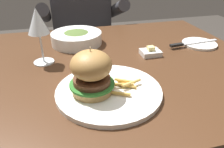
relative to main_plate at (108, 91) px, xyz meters
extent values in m
cube|color=#472B19|center=(0.00, 0.19, -0.03)|extent=(1.22, 0.89, 0.04)
cylinder|color=#472B19|center=(0.55, 0.58, -0.40)|extent=(0.06, 0.06, 0.70)
cylinder|color=white|center=(0.00, 0.00, 0.00)|extent=(0.30, 0.30, 0.01)
cylinder|color=tan|center=(-0.04, 0.00, 0.02)|extent=(0.11, 0.11, 0.02)
cylinder|color=#2D7028|center=(-0.04, 0.00, 0.03)|extent=(0.12, 0.12, 0.01)
cylinder|color=brown|center=(-0.04, 0.00, 0.04)|extent=(0.10, 0.10, 0.02)
ellipsoid|color=#A97A41|center=(-0.04, 0.00, 0.09)|extent=(0.11, 0.11, 0.08)
cylinder|color=#CCB78C|center=(-0.04, 0.00, 0.11)|extent=(0.00, 0.00, 0.05)
cylinder|color=gold|center=(0.06, 0.01, 0.01)|extent=(0.04, 0.05, 0.01)
cylinder|color=gold|center=(0.03, -0.04, 0.01)|extent=(0.05, 0.03, 0.01)
cylinder|color=#E0B251|center=(0.05, 0.00, 0.01)|extent=(0.06, 0.04, 0.01)
cylinder|color=gold|center=(0.04, 0.00, 0.02)|extent=(0.07, 0.03, 0.01)
cylinder|color=#EABC5B|center=(0.05, 0.01, 0.02)|extent=(0.06, 0.04, 0.01)
cylinder|color=#EABC5B|center=(0.07, -0.01, 0.02)|extent=(0.06, 0.03, 0.01)
cylinder|color=silver|center=(-0.18, 0.25, -0.01)|extent=(0.07, 0.07, 0.00)
cylinder|color=silver|center=(-0.18, 0.25, 0.05)|extent=(0.01, 0.01, 0.11)
cone|color=silver|center=(-0.18, 0.25, 0.15)|extent=(0.07, 0.07, 0.09)
cylinder|color=white|center=(0.47, 0.27, 0.00)|extent=(0.15, 0.15, 0.01)
cube|color=silver|center=(0.47, 0.27, 0.01)|extent=(0.18, 0.03, 0.00)
cube|color=black|center=(0.36, 0.25, 0.01)|extent=(0.06, 0.02, 0.01)
cube|color=white|center=(0.22, 0.22, 0.00)|extent=(0.07, 0.06, 0.02)
cube|color=#F4E58C|center=(0.22, 0.22, 0.02)|extent=(0.03, 0.02, 0.02)
cylinder|color=white|center=(-0.04, 0.41, 0.02)|extent=(0.22, 0.22, 0.05)
ellipsoid|color=#4C662D|center=(-0.04, 0.41, 0.04)|extent=(0.12, 0.12, 0.02)
cube|color=#282833|center=(0.04, 0.92, -0.52)|extent=(0.30, 0.22, 0.46)
cube|color=#333338|center=(0.04, 0.92, -0.03)|extent=(0.36, 0.20, 0.52)
cylinder|color=#333338|center=(-0.18, 0.84, 0.03)|extent=(0.07, 0.34, 0.18)
cylinder|color=#333338|center=(0.26, 0.84, 0.03)|extent=(0.07, 0.34, 0.18)
camera|label=1|loc=(-0.12, -0.51, 0.35)|focal=35.00mm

